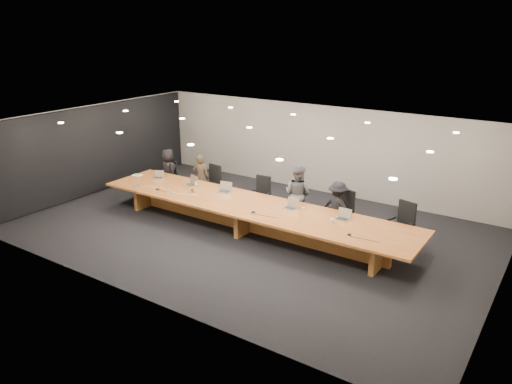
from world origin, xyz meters
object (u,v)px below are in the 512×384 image
(person_c, at_px, (298,194))
(mic_left, at_px, (158,189))
(laptop_b, at_px, (190,181))
(laptop_c, at_px, (224,187))
(laptop_d, at_px, (290,204))
(amber_mug, at_px, (193,191))
(conference_table, at_px, (250,212))
(mic_right, at_px, (349,234))
(chair_mid_right, at_px, (293,204))
(mic_center, at_px, (253,212))
(laptop_e, at_px, (343,215))
(chair_mid_left, at_px, (260,195))
(chair_far_right, at_px, (401,224))
(person_b, at_px, (201,178))
(chair_right, at_px, (341,211))
(paper_cup_near, at_px, (303,209))
(paper_cup_far, at_px, (332,221))
(person_a, at_px, (169,171))
(water_bottle, at_px, (196,186))
(person_d, at_px, (337,208))
(laptop_a, at_px, (158,175))
(av_box, at_px, (137,186))
(chair_left, at_px, (210,183))

(person_c, bearing_deg, mic_left, 30.43)
(laptop_b, bearing_deg, laptop_c, 21.83)
(laptop_d, distance_m, amber_mug, 2.92)
(conference_table, bearing_deg, mic_right, -7.61)
(person_c, distance_m, laptop_c, 2.05)
(chair_mid_right, height_order, mic_center, chair_mid_right)
(amber_mug, bearing_deg, laptop_e, 5.69)
(conference_table, relative_size, person_c, 5.54)
(amber_mug, bearing_deg, chair_mid_left, 43.76)
(chair_far_right, bearing_deg, amber_mug, -150.37)
(chair_mid_left, bearing_deg, laptop_b, -158.64)
(person_b, bearing_deg, chair_right, 164.44)
(paper_cup_near, bearing_deg, person_c, 126.73)
(chair_mid_left, distance_m, mic_left, 2.90)
(conference_table, distance_m, person_b, 2.86)
(chair_mid_right, height_order, paper_cup_far, chair_mid_right)
(paper_cup_far, xyz_separation_m, mic_right, (0.63, -0.44, -0.03))
(person_a, relative_size, laptop_d, 4.15)
(conference_table, relative_size, water_bottle, 41.78)
(conference_table, height_order, person_b, person_b)
(person_d, xyz_separation_m, laptop_e, (0.49, -0.79, 0.18))
(chair_mid_right, relative_size, laptop_c, 2.92)
(chair_mid_right, xyz_separation_m, person_b, (-3.25, 0.02, 0.21))
(chair_far_right, xyz_separation_m, mic_right, (-0.63, -1.67, 0.20))
(paper_cup_far, height_order, mic_center, paper_cup_far)
(person_a, height_order, laptop_e, person_a)
(laptop_a, height_order, av_box, laptop_a)
(chair_mid_right, bearing_deg, conference_table, -116.14)
(chair_mid_left, height_order, chair_far_right, chair_far_right)
(amber_mug, bearing_deg, person_c, 27.32)
(chair_mid_left, distance_m, av_box, 3.56)
(laptop_d, distance_m, av_box, 4.66)
(chair_left, height_order, laptop_d, chair_left)
(chair_left, bearing_deg, water_bottle, -64.75)
(chair_mid_right, bearing_deg, laptop_e, -20.97)
(water_bottle, height_order, mic_right, water_bottle)
(mic_left, bearing_deg, chair_mid_left, 35.10)
(chair_right, distance_m, av_box, 5.85)
(laptop_c, height_order, paper_cup_near, laptop_c)
(mic_left, bearing_deg, paper_cup_near, 10.80)
(paper_cup_near, bearing_deg, person_d, 52.65)
(chair_far_right, height_order, laptop_a, chair_far_right)
(chair_left, distance_m, mic_center, 3.25)
(person_b, distance_m, water_bottle, 1.22)
(conference_table, height_order, chair_far_right, chair_far_right)
(chair_left, relative_size, chair_mid_left, 1.03)
(chair_left, distance_m, amber_mug, 1.48)
(person_a, relative_size, amber_mug, 13.51)
(laptop_a, bearing_deg, person_a, 87.99)
(laptop_d, bearing_deg, av_box, -157.99)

